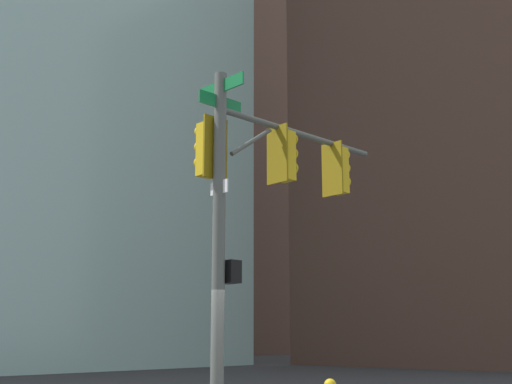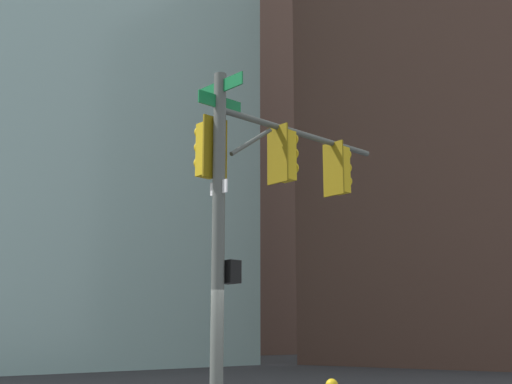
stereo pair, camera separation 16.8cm
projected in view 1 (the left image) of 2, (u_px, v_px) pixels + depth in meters
name	position (u px, v px, depth m)	size (l,w,h in m)	color
signal_pole_assembly	(259.00, 188.00, 12.40)	(1.23, 4.82, 6.45)	#4C514C
building_brick_midblock	(473.00, 131.00, 44.63)	(20.43, 14.79, 30.95)	#4C3328
building_brick_farside	(206.00, 163.00, 79.34)	(21.12, 15.93, 44.80)	#4C3328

